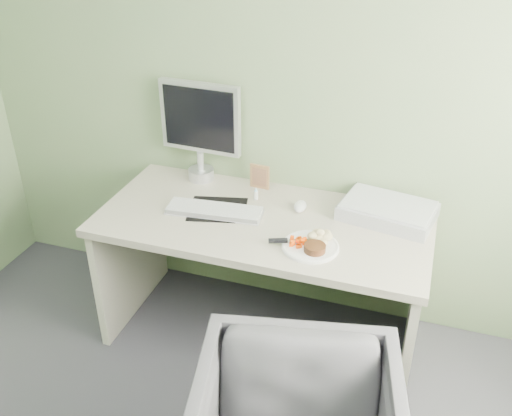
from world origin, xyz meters
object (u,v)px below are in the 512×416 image
(scanner, at_px, (388,212))
(monitor, at_px, (200,126))
(plate, at_px, (310,247))
(desk, at_px, (263,250))

(scanner, distance_m, monitor, 1.06)
(monitor, bearing_deg, plate, -30.87)
(plate, distance_m, scanner, 0.47)
(desk, distance_m, scanner, 0.64)
(desk, relative_size, plate, 6.27)
(desk, height_order, monitor, monitor)
(desk, distance_m, monitor, 0.73)
(desk, xyz_separation_m, monitor, (-0.45, 0.31, 0.48))
(scanner, height_order, monitor, monitor)
(desk, xyz_separation_m, plate, (0.28, -0.17, 0.19))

